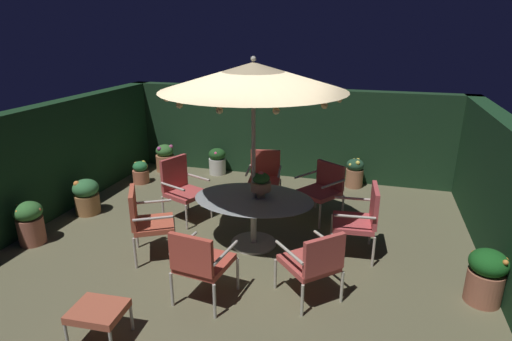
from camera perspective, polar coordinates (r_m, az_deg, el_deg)
name	(u,v)px	position (r m, az deg, el deg)	size (l,w,h in m)	color
ground_plane	(241,246)	(6.20, -2.02, -10.38)	(7.19, 6.90, 0.02)	brown
hedge_backdrop_rear	(289,132)	(8.85, 4.51, 5.23)	(7.19, 0.30, 1.87)	#18321C
hedge_backdrop_left	(38,165)	(7.56, -27.81, 0.64)	(0.30, 6.90, 1.87)	#15341B
patio_dining_table	(254,208)	(5.99, -0.33, -5.12)	(1.73, 1.26, 0.74)	#B8B0A9
patio_umbrella	(253,77)	(5.50, -0.37, 12.74)	(2.48, 2.48, 2.69)	#B5B4A5
centerpiece_planter	(261,183)	(5.87, 0.67, -1.72)	(0.29, 0.29, 0.39)	tan
patio_chair_north	(181,185)	(6.95, -10.23, -2.02)	(0.76, 0.76, 1.03)	#BBAEA6
patio_chair_northeast	(146,218)	(5.87, -14.88, -6.35)	(0.77, 0.79, 1.00)	#BBAFA7
patio_chair_east	(200,261)	(4.82, -7.68, -12.19)	(0.66, 0.68, 0.94)	#BCB7AC
patio_chair_southeast	(314,261)	(4.88, 7.95, -12.18)	(0.84, 0.84, 0.90)	#BAB5A3
patio_chair_south	(361,216)	(5.91, 14.27, -6.12)	(0.64, 0.70, 1.01)	#BCAFA4
patio_chair_southwest	(323,187)	(6.99, 9.17, -2.21)	(0.84, 0.84, 0.91)	#B9AEAB
patio_chair_west	(264,175)	(7.39, 1.16, -0.64)	(0.67, 0.69, 0.96)	#B9B0AB
ottoman_footrest	(98,312)	(4.67, -20.88, -17.72)	(0.54, 0.46, 0.38)	#B4B0A6
potted_plant_right_far	(217,161)	(9.07, -5.35, 1.37)	(0.37, 0.37, 0.57)	silver
potted_plant_back_right	(141,172)	(8.84, -15.55, -0.21)	(0.33, 0.33, 0.46)	#B16144
potted_plant_front_corner	(355,172)	(8.51, 13.40, -0.24)	(0.34, 0.34, 0.58)	#A76B4A
potted_plant_back_left	(30,222)	(6.95, -28.65, -6.22)	(0.40, 0.40, 0.65)	#A35B47
potted_plant_left_far	(165,158)	(9.45, -12.39, 1.73)	(0.40, 0.40, 0.60)	#AF6D47
potted_plant_left_near	(486,275)	(5.56, 29.06, -12.47)	(0.43, 0.43, 0.66)	#A35F47
potted_plant_back_center	(87,196)	(7.66, -22.26, -3.24)	(0.43, 0.43, 0.62)	#A16C3F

